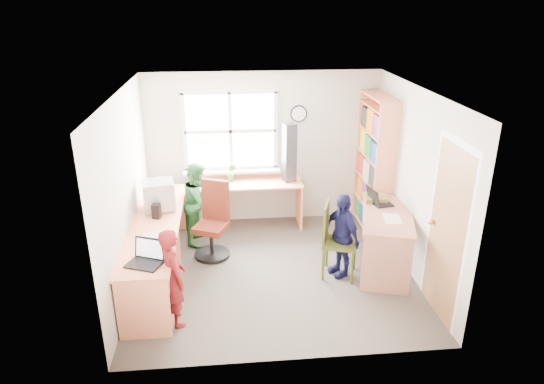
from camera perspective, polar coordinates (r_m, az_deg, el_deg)
The scene contains 19 objects.
room at distance 6.11m, azimuth 0.24°, elevation 0.92°, with size 3.64×3.44×2.44m.
l_desk at distance 6.10m, azimuth -11.91°, elevation -7.51°, with size 2.38×2.95×0.75m.
right_desk at distance 6.59m, azimuth 13.30°, elevation -4.15°, with size 1.00×1.50×0.79m.
bookshelf at distance 7.51m, azimuth 11.93°, elevation 2.78°, with size 0.30×1.02×2.10m.
swivel_chair at distance 6.83m, azimuth -6.95°, elevation -3.76°, with size 0.66×0.66×1.08m.
wooden_chair at distance 6.31m, azimuth 7.36°, elevation -5.29°, with size 0.55×0.55×1.00m.
crt_monitor at distance 6.64m, azimuth -13.17°, elevation -0.38°, with size 0.46×0.43×0.40m.
laptop_left at distance 5.43m, azimuth -14.53°, elevation -7.47°, with size 0.45×0.41×0.25m.
laptop_right at distance 6.75m, azimuth 12.31°, elevation -0.90°, with size 0.33×0.38×0.23m.
speaker_a at distance 6.42m, azimuth -13.45°, elevation -2.20°, with size 0.12×0.12×0.20m.
speaker_b at distance 7.01m, azimuth -12.84°, elevation -0.08°, with size 0.12×0.12×0.19m.
cd_tower at distance 7.40m, azimuth 2.06°, elevation 4.61°, with size 0.22×0.21×0.91m.
game_box at distance 6.87m, azimuth 12.02°, elevation -0.66°, with size 0.34×0.34×0.06m.
paper_a at distance 5.96m, azimuth -13.67°, elevation -5.19°, with size 0.31×0.37×0.00m.
paper_b at distance 6.34m, azimuth 13.98°, elevation -3.09°, with size 0.24×0.32×0.00m.
potted_plant at distance 7.52m, azimuth -4.81°, elevation 2.29°, with size 0.15×0.12×0.28m, color #2D6D2B.
person_red at distance 5.46m, azimuth -11.56°, elevation -9.81°, with size 0.42×0.28×1.16m, color maroon.
person_green at distance 7.17m, azimuth -8.58°, elevation -1.27°, with size 0.60×0.46×1.23m, color #2E7433.
person_navy at distance 6.32m, azimuth 8.18°, elevation -5.02°, with size 0.67×0.28×1.14m, color #141540.
Camera 1 is at (-0.57, -5.57, 3.41)m, focal length 32.00 mm.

